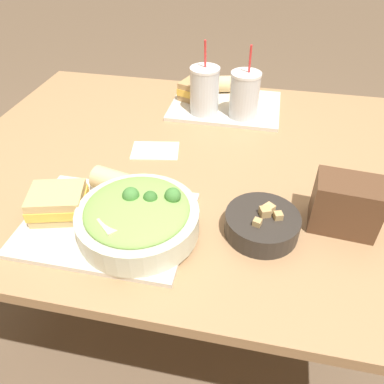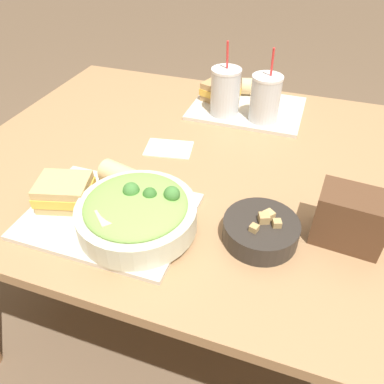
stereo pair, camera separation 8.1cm
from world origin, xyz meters
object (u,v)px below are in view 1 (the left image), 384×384
object	(u,v)px
baguette_near	(116,182)
sandwich_far	(197,91)
soup_bowl	(262,223)
sandwich_near	(58,203)
baguette_far	(229,84)
napkin_folded	(155,151)
drink_cup_red	(244,96)
drink_cup_dark	(203,92)
chip_bag	(346,205)
salad_bowl	(138,217)

from	to	relation	value
baguette_near	sandwich_far	distance (m)	0.56
soup_bowl	sandwich_near	world-z (taller)	sandwich_near
sandwich_near	baguette_far	world-z (taller)	sandwich_near
baguette_far	napkin_folded	distance (m)	0.46
baguette_near	drink_cup_red	size ratio (longest dim) A/B	0.53
sandwich_near	baguette_near	distance (m)	0.14
sandwich_near	drink_cup_dark	distance (m)	0.61
sandwich_near	chip_bag	size ratio (longest dim) A/B	0.97
sandwich_near	drink_cup_dark	size ratio (longest dim) A/B	0.61
salad_bowl	sandwich_far	xyz separation A→B (m)	(-0.00, 0.67, -0.01)
drink_cup_dark	chip_bag	world-z (taller)	drink_cup_dark
drink_cup_dark	drink_cup_red	world-z (taller)	drink_cup_dark
sandwich_near	sandwich_far	world-z (taller)	same
soup_bowl	sandwich_far	size ratio (longest dim) A/B	1.18
napkin_folded	salad_bowl	bearing A→B (deg)	-79.65
baguette_near	baguette_far	xyz separation A→B (m)	(0.20, 0.65, 0.00)
drink_cup_red	chip_bag	size ratio (longest dim) A/B	1.56
baguette_far	drink_cup_red	distance (m)	0.20
sandwich_near	sandwich_far	xyz separation A→B (m)	(0.20, 0.66, 0.00)
soup_bowl	drink_cup_dark	bearing A→B (deg)	113.51
sandwich_far	chip_bag	size ratio (longest dim) A/B	0.93
chip_bag	napkin_folded	distance (m)	0.55
drink_cup_dark	napkin_folded	xyz separation A→B (m)	(-0.10, -0.25, -0.08)
sandwich_near	baguette_far	distance (m)	0.80
salad_bowl	drink_cup_dark	distance (m)	0.59
sandwich_far	baguette_near	bearing A→B (deg)	-80.32
salad_bowl	napkin_folded	distance (m)	0.34
sandwich_near	sandwich_far	bearing A→B (deg)	58.39
drink_cup_dark	napkin_folded	world-z (taller)	drink_cup_dark
sandwich_far	drink_cup_dark	xyz separation A→B (m)	(0.04, -0.09, 0.04)
salad_bowl	drink_cup_dark	xyz separation A→B (m)	(0.04, 0.58, 0.03)
sandwich_near	sandwich_far	size ratio (longest dim) A/B	1.04
drink_cup_red	chip_bag	distance (m)	0.54
napkin_folded	baguette_near	bearing A→B (deg)	-99.20
soup_bowl	drink_cup_dark	distance (m)	0.57
soup_bowl	drink_cup_dark	size ratio (longest dim) A/B	0.69
drink_cup_dark	chip_bag	bearing A→B (deg)	-49.05
baguette_far	napkin_folded	bearing A→B (deg)	145.04
drink_cup_dark	chip_bag	distance (m)	0.61
soup_bowl	baguette_far	bearing A→B (deg)	103.16
drink_cup_red	napkin_folded	bearing A→B (deg)	-132.72
drink_cup_red	napkin_folded	size ratio (longest dim) A/B	1.54
sandwich_far	baguette_far	distance (m)	0.13
salad_bowl	napkin_folded	bearing A→B (deg)	100.35
drink_cup_red	chip_bag	world-z (taller)	drink_cup_red
drink_cup_dark	drink_cup_red	size ratio (longest dim) A/B	1.02
soup_bowl	drink_cup_red	bearing A→B (deg)	100.16
sandwich_far	baguette_far	bearing A→B (deg)	61.25
baguette_near	salad_bowl	bearing A→B (deg)	-127.22
soup_bowl	chip_bag	xyz separation A→B (m)	(0.17, 0.06, 0.03)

